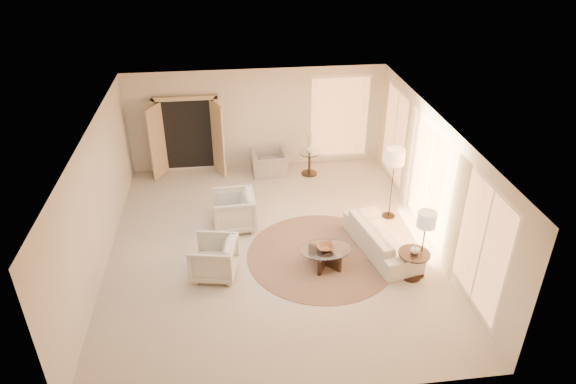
{
  "coord_description": "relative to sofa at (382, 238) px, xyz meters",
  "views": [
    {
      "loc": [
        -0.8,
        -9.21,
        6.61
      ],
      "look_at": [
        0.4,
        0.4,
        1.1
      ],
      "focal_mm": 32.0,
      "sensor_mm": 36.0,
      "label": 1
    }
  ],
  "objects": [
    {
      "name": "room",
      "position": [
        -2.32,
        0.46,
        1.08
      ],
      "size": [
        7.04,
        8.04,
        2.83
      ],
      "color": "beige",
      "rests_on": "ground"
    },
    {
      "name": "end_vase",
      "position": [
        0.35,
        -0.97,
        0.37
      ],
      "size": [
        0.18,
        0.18,
        0.19
      ],
      "primitive_type": "imported",
      "rotation": [
        0.0,
        0.0,
        -0.01
      ],
      "color": "white",
      "rests_on": "end_table"
    },
    {
      "name": "area_rug",
      "position": [
        -1.31,
        -0.04,
        -0.31
      ],
      "size": [
        4.05,
        4.05,
        0.01
      ],
      "primitive_type": "cylinder",
      "rotation": [
        0.0,
        0.0,
        0.33
      ],
      "color": "#462E23",
      "rests_on": "room"
    },
    {
      "name": "coffee_table",
      "position": [
        -1.31,
        -0.36,
        -0.07
      ],
      "size": [
        1.22,
        1.22,
        0.4
      ],
      "rotation": [
        0.0,
        0.0,
        0.14
      ],
      "color": "black",
      "rests_on": "room"
    },
    {
      "name": "floor_lamp_near",
      "position": [
        0.58,
        1.3,
        1.19
      ],
      "size": [
        0.43,
        0.43,
        1.77
      ],
      "rotation": [
        0.0,
        0.0,
        -0.22
      ],
      "color": "#31271B",
      "rests_on": "room"
    },
    {
      "name": "sofa",
      "position": [
        0.0,
        0.0,
        0.0
      ],
      "size": [
        1.27,
        2.29,
        0.63
      ],
      "primitive_type": "imported",
      "rotation": [
        0.0,
        0.0,
        1.78
      ],
      "color": "beige",
      "rests_on": "room"
    },
    {
      "name": "floor_lamp_far",
      "position": [
        0.51,
        -0.93,
        0.96
      ],
      "size": [
        0.36,
        0.36,
        1.49
      ],
      "rotation": [
        0.0,
        0.0,
        0.35
      ],
      "color": "#31271B",
      "rests_on": "room"
    },
    {
      "name": "armchair_right",
      "position": [
        -3.57,
        -0.39,
        0.13
      ],
      "size": [
        0.96,
        1.0,
        0.88
      ],
      "primitive_type": "imported",
      "rotation": [
        0.0,
        0.0,
        -1.78
      ],
      "color": "beige",
      "rests_on": "room"
    },
    {
      "name": "windows_right",
      "position": [
        1.13,
        0.56,
        1.03
      ],
      "size": [
        0.1,
        6.4,
        2.4
      ],
      "primitive_type": null,
      "color": "#EC9E5E",
      "rests_on": "room"
    },
    {
      "name": "french_doors",
      "position": [
        -4.22,
        4.28,
        0.75
      ],
      "size": [
        1.95,
        0.66,
        2.16
      ],
      "color": "tan",
      "rests_on": "room"
    },
    {
      "name": "armchair_left",
      "position": [
        -3.12,
        1.31,
        0.16
      ],
      "size": [
        0.9,
        0.96,
        0.95
      ],
      "primitive_type": "imported",
      "rotation": [
        0.0,
        0.0,
        -1.53
      ],
      "color": "beige",
      "rests_on": "room"
    },
    {
      "name": "accent_chair",
      "position": [
        -2.06,
        3.86,
        0.12
      ],
      "size": [
        1.02,
        0.69,
        0.86
      ],
      "primitive_type": "imported",
      "rotation": [
        0.0,
        0.0,
        3.19
      ],
      "color": "#9B938C",
      "rests_on": "room"
    },
    {
      "name": "window_back_corner",
      "position": [
        -0.02,
        4.41,
        1.03
      ],
      "size": [
        1.7,
        0.1,
        2.4
      ],
      "primitive_type": null,
      "color": "#EC9E5E",
      "rests_on": "room"
    },
    {
      "name": "curtains_right",
      "position": [
        1.08,
        1.46,
        0.98
      ],
      "size": [
        0.06,
        5.2,
        2.6
      ],
      "primitive_type": null,
      "color": "beige",
      "rests_on": "room"
    },
    {
      "name": "bowl",
      "position": [
        -1.31,
        -0.36,
        0.12
      ],
      "size": [
        0.35,
        0.35,
        0.08
      ],
      "primitive_type": "imported",
      "rotation": [
        0.0,
        0.0,
        0.01
      ],
      "color": "brown",
      "rests_on": "coffee_table"
    },
    {
      "name": "end_table",
      "position": [
        0.35,
        -0.97,
        0.09
      ],
      "size": [
        0.63,
        0.63,
        0.59
      ],
      "rotation": [
        0.0,
        0.0,
        0.38
      ],
      "color": "black",
      "rests_on": "room"
    },
    {
      "name": "side_table",
      "position": [
        -0.97,
        3.72,
        0.09
      ],
      "size": [
        0.58,
        0.58,
        0.67
      ],
      "rotation": [
        0.0,
        0.0,
        0.1
      ],
      "color": "#31271B",
      "rests_on": "room"
    },
    {
      "name": "side_vase",
      "position": [
        -0.97,
        3.72,
        0.47
      ],
      "size": [
        0.27,
        0.27,
        0.24
      ],
      "primitive_type": "imported",
      "rotation": [
        0.0,
        0.0,
        -0.18
      ],
      "color": "white",
      "rests_on": "side_table"
    }
  ]
}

